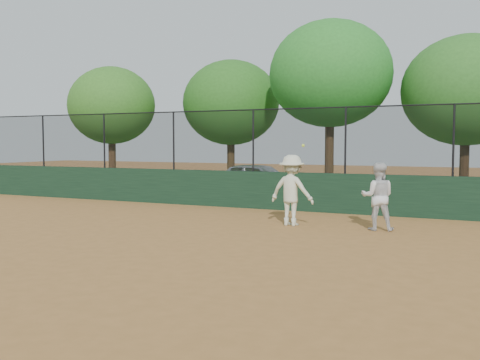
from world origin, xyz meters
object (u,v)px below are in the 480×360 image
at_px(tree_0, 111,106).
at_px(tree_2, 330,74).
at_px(tree_3, 466,91).
at_px(player_main, 292,190).
at_px(player_second, 378,197).
at_px(parked_car, 259,180).
at_px(tree_1, 231,103).

bearing_deg(tree_0, tree_2, 3.63).
bearing_deg(tree_0, tree_3, 5.38).
bearing_deg(player_main, tree_3, 67.82).
xyz_separation_m(player_second, tree_3, (1.58, 8.95, 3.27)).
relative_size(parked_car, tree_3, 0.65).
bearing_deg(tree_1, player_main, -56.44).
distance_m(tree_0, tree_2, 10.52).
relative_size(parked_car, player_main, 1.92).
height_order(player_second, tree_0, tree_0).
bearing_deg(parked_car, tree_2, -38.04).
relative_size(parked_car, tree_2, 0.57).
distance_m(parked_car, player_second, 8.07).
bearing_deg(player_second, tree_3, -111.27).
relative_size(tree_2, tree_3, 1.14).
distance_m(player_main, tree_0, 14.37).
distance_m(player_second, tree_1, 13.33).
xyz_separation_m(parked_car, player_main, (3.44, -6.01, 0.22)).
distance_m(player_main, tree_3, 10.35).
bearing_deg(tree_0, parked_car, -11.24).
bearing_deg(player_main, tree_0, 146.96).
relative_size(player_second, tree_2, 0.23).
relative_size(player_main, tree_1, 0.35).
height_order(parked_car, player_main, player_main).
height_order(player_main, tree_2, tree_2).
bearing_deg(tree_2, tree_3, 8.95).
bearing_deg(tree_2, player_main, -80.92).
distance_m(player_second, tree_2, 9.75).
height_order(tree_1, tree_3, tree_3).
relative_size(tree_0, tree_3, 0.92).
bearing_deg(parked_car, player_second, -132.07).
relative_size(player_main, tree_3, 0.34).
xyz_separation_m(parked_car, tree_1, (-3.07, 3.80, 3.31)).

